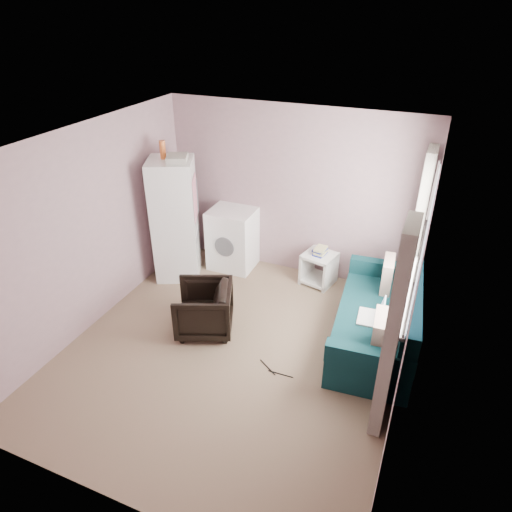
# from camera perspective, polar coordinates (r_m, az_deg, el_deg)

# --- Properties ---
(room) EXTENTS (3.84, 4.24, 2.54)m
(room) POSITION_cam_1_polar(r_m,az_deg,el_deg) (4.89, -3.00, -0.52)
(room) COLOR #8B725B
(room) RESTS_ON ground
(armchair) EXTENTS (0.85, 0.87, 0.70)m
(armchair) POSITION_cam_1_polar(r_m,az_deg,el_deg) (5.75, -6.57, -6.33)
(armchair) COLOR black
(armchair) RESTS_ON ground
(fridge) EXTENTS (0.82, 0.82, 2.04)m
(fridge) POSITION_cam_1_polar(r_m,az_deg,el_deg) (6.71, -10.08, 4.53)
(fridge) COLOR white
(fridge) RESTS_ON ground
(washing_machine) EXTENTS (0.67, 0.69, 0.95)m
(washing_machine) POSITION_cam_1_polar(r_m,az_deg,el_deg) (7.05, -2.79, 2.46)
(washing_machine) COLOR white
(washing_machine) RESTS_ON ground
(side_table) EXTENTS (0.52, 0.52, 0.59)m
(side_table) POSITION_cam_1_polar(r_m,az_deg,el_deg) (6.74, 7.87, -1.28)
(side_table) COLOR white
(side_table) RESTS_ON ground
(sofa) EXTENTS (1.05, 2.05, 0.89)m
(sofa) POSITION_cam_1_polar(r_m,az_deg,el_deg) (5.71, 15.32, -7.96)
(sofa) COLOR #0D383E
(sofa) RESTS_ON ground
(window_dressing) EXTENTS (0.17, 2.62, 2.18)m
(window_dressing) POSITION_cam_1_polar(r_m,az_deg,el_deg) (5.19, 18.43, -2.12)
(window_dressing) COLOR white
(window_dressing) RESTS_ON ground
(floor_cables) EXTENTS (0.45, 0.18, 0.01)m
(floor_cables) POSITION_cam_1_polar(r_m,az_deg,el_deg) (5.35, 2.28, -14.12)
(floor_cables) COLOR black
(floor_cables) RESTS_ON ground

